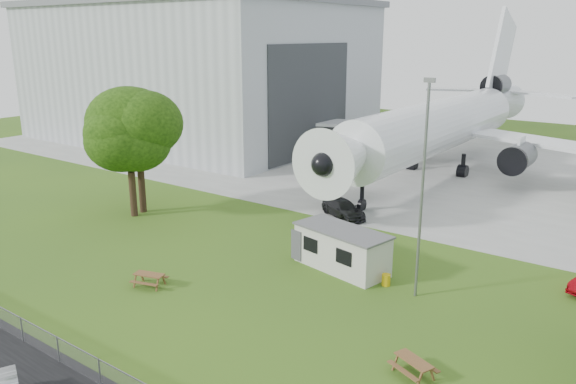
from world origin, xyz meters
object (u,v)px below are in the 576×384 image
Objects in this scene: airliner at (443,123)px; picnic_east at (413,375)px; site_cabin at (342,249)px; hangar at (198,70)px; picnic_west at (150,286)px.

picnic_east is (13.28, -36.92, -5.27)m from airliner.
airliner is at bearing 132.41° from picnic_east.
site_cabin is 11.76m from picnic_east.
airliner reaches higher than site_cabin.
picnic_east is (8.42, -8.11, -1.31)m from site_cabin.
picnic_west is at bearing -48.84° from hangar.
hangar is at bearing 144.66° from site_cabin.
site_cabin reaches higher than picnic_west.
airliner is 29.48m from site_cabin.
airliner is 6.86× the size of site_cabin.
picnic_west and picnic_east have the same top height.
picnic_east is (49.25, -37.06, -9.41)m from hangar.
hangar is 62.35m from picnic_east.
hangar is at bearing 179.78° from airliner.
site_cabin is 3.87× the size of picnic_east.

